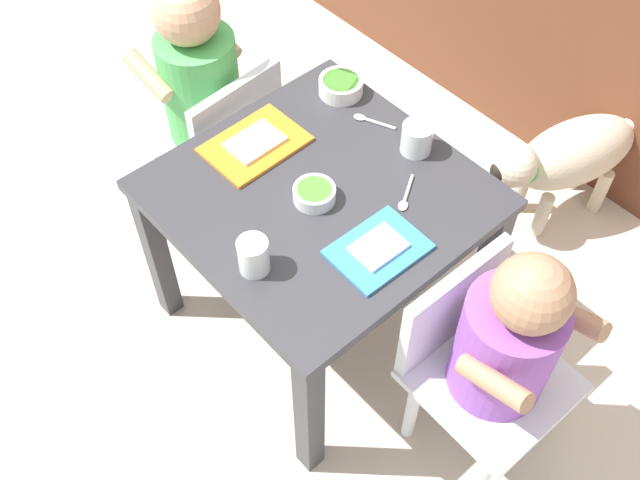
% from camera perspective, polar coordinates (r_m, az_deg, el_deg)
% --- Properties ---
extents(ground_plane, '(7.00, 7.00, 0.00)m').
position_cam_1_polar(ground_plane, '(1.88, 0.00, -5.67)').
color(ground_plane, beige).
extents(dining_table, '(0.60, 0.59, 0.47)m').
position_cam_1_polar(dining_table, '(1.57, 0.00, 1.92)').
color(dining_table, '#333338').
rests_on(dining_table, ground).
extents(seated_child_left, '(0.30, 0.30, 0.70)m').
position_cam_1_polar(seated_child_left, '(1.82, -9.04, 11.78)').
color(seated_child_left, silver).
rests_on(seated_child_left, ground).
extents(seated_child_right, '(0.29, 0.29, 0.66)m').
position_cam_1_polar(seated_child_right, '(1.41, 13.79, -7.61)').
color(seated_child_right, silver).
rests_on(seated_child_right, ground).
extents(dog, '(0.25, 0.45, 0.33)m').
position_cam_1_polar(dog, '(2.02, 18.41, 6.13)').
color(dog, beige).
rests_on(dog, ground).
extents(food_tray_left, '(0.15, 0.21, 0.02)m').
position_cam_1_polar(food_tray_left, '(1.60, -5.01, 7.36)').
color(food_tray_left, orange).
rests_on(food_tray_left, dining_table).
extents(food_tray_right, '(0.14, 0.18, 0.02)m').
position_cam_1_polar(food_tray_right, '(1.41, 4.49, -0.68)').
color(food_tray_right, '#388CD8').
rests_on(food_tray_right, dining_table).
extents(water_cup_left, '(0.07, 0.07, 0.07)m').
position_cam_1_polar(water_cup_left, '(1.58, 7.42, 7.63)').
color(water_cup_left, white).
rests_on(water_cup_left, dining_table).
extents(water_cup_right, '(0.06, 0.06, 0.07)m').
position_cam_1_polar(water_cup_right, '(1.37, -5.11, -1.33)').
color(water_cup_right, white).
rests_on(water_cup_right, dining_table).
extents(veggie_bowl_far, '(0.09, 0.09, 0.03)m').
position_cam_1_polar(veggie_bowl_far, '(1.48, -0.44, 3.59)').
color(veggie_bowl_far, white).
rests_on(veggie_bowl_far, dining_table).
extents(veggie_bowl_near, '(0.10, 0.10, 0.04)m').
position_cam_1_polar(veggie_bowl_near, '(1.71, 1.61, 11.75)').
color(veggie_bowl_near, white).
rests_on(veggie_bowl_near, dining_table).
extents(spoon_by_left_tray, '(0.10, 0.05, 0.01)m').
position_cam_1_polar(spoon_by_left_tray, '(1.65, 3.86, 9.14)').
color(spoon_by_left_tray, silver).
rests_on(spoon_by_left_tray, dining_table).
extents(spoon_by_right_tray, '(0.06, 0.09, 0.01)m').
position_cam_1_polar(spoon_by_right_tray, '(1.50, 6.60, 3.33)').
color(spoon_by_right_tray, silver).
rests_on(spoon_by_right_tray, dining_table).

